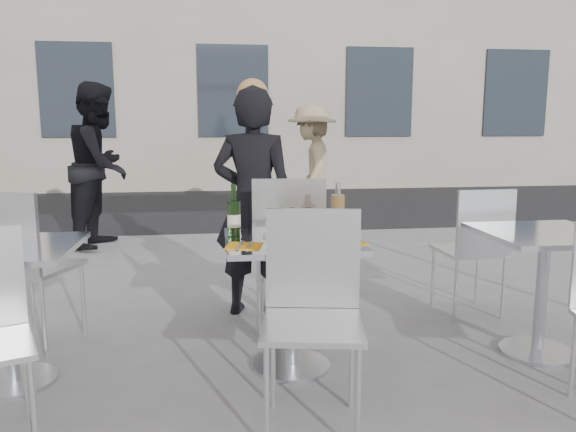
{
  "coord_description": "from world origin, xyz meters",
  "views": [
    {
      "loc": [
        -0.41,
        -2.98,
        1.38
      ],
      "look_at": [
        0.0,
        0.15,
        0.85
      ],
      "focal_mm": 35.0,
      "sensor_mm": 36.0,
      "label": 1
    }
  ],
  "objects": [
    {
      "name": "wineglass_red_a",
      "position": [
        0.12,
        -0.03,
        0.86
      ],
      "size": [
        0.07,
        0.07,
        0.16
      ],
      "color": "white",
      "rests_on": "main_table"
    },
    {
      "name": "side_chair_lfar",
      "position": [
        -1.57,
        0.46,
        0.59
      ],
      "size": [
        0.59,
        0.6,
        0.99
      ],
      "rotation": [
        0.0,
        0.0,
        2.76
      ],
      "color": "silver",
      "rests_on": "ground"
    },
    {
      "name": "chair_far",
      "position": [
        0.07,
        0.61,
        0.61
      ],
      "size": [
        0.54,
        0.55,
        1.03
      ],
      "rotation": [
        0.0,
        0.0,
        2.99
      ],
      "color": "silver",
      "rests_on": "ground"
    },
    {
      "name": "carafe",
      "position": [
        0.29,
        0.13,
        0.87
      ],
      "size": [
        0.08,
        0.08,
        0.29
      ],
      "color": "tan",
      "rests_on": "main_table"
    },
    {
      "name": "pizza_far",
      "position": [
        0.1,
        0.21,
        0.77
      ],
      "size": [
        0.31,
        0.31,
        0.03
      ],
      "color": "white",
      "rests_on": "main_table"
    },
    {
      "name": "side_table_left",
      "position": [
        -1.5,
        0.0,
        0.54
      ],
      "size": [
        0.72,
        0.72,
        0.75
      ],
      "color": "#B7BABF",
      "rests_on": "ground"
    },
    {
      "name": "pizza_near",
      "position": [
        0.02,
        -0.19,
        0.76
      ],
      "size": [
        0.32,
        0.32,
        0.02
      ],
      "color": "#DDA156",
      "rests_on": "main_table"
    },
    {
      "name": "wineglass_white_b",
      "position": [
        0.02,
        0.11,
        0.86
      ],
      "size": [
        0.07,
        0.07,
        0.16
      ],
      "color": "white",
      "rests_on": "main_table"
    },
    {
      "name": "napkin_right",
      "position": [
        0.27,
        -0.16,
        0.75
      ],
      "size": [
        0.23,
        0.23,
        0.01
      ],
      "rotation": [
        0.0,
        0.0,
        0.32
      ],
      "color": "#FFB016",
      "rests_on": "main_table"
    },
    {
      "name": "side_table_right",
      "position": [
        1.5,
        0.0,
        0.54
      ],
      "size": [
        0.72,
        0.72,
        0.75
      ],
      "color": "#B7BABF",
      "rests_on": "ground"
    },
    {
      "name": "wine_bottle",
      "position": [
        -0.31,
        0.1,
        0.86
      ],
      "size": [
        0.07,
        0.08,
        0.29
      ],
      "color": "#274C1C",
      "rests_on": "main_table"
    },
    {
      "name": "wineglass_white_a",
      "position": [
        -0.11,
        -0.01,
        0.86
      ],
      "size": [
        0.07,
        0.07,
        0.16
      ],
      "color": "white",
      "rests_on": "main_table"
    },
    {
      "name": "side_chair_rfar",
      "position": [
        1.41,
        0.67,
        0.55
      ],
      "size": [
        0.45,
        0.46,
        0.93
      ],
      "rotation": [
        0.0,
        0.0,
        3.2
      ],
      "color": "silver",
      "rests_on": "ground"
    },
    {
      "name": "ground",
      "position": [
        0.0,
        0.0,
        0.0
      ],
      "size": [
        80.0,
        80.0,
        0.0
      ],
      "primitive_type": "plane",
      "color": "slate"
    },
    {
      "name": "salad_plate",
      "position": [
        -0.04,
        0.06,
        0.79
      ],
      "size": [
        0.22,
        0.22,
        0.09
      ],
      "color": "white",
      "rests_on": "main_table"
    },
    {
      "name": "sugar_shaker",
      "position": [
        0.24,
        0.07,
        0.8
      ],
      "size": [
        0.06,
        0.06,
        0.11
      ],
      "color": "white",
      "rests_on": "main_table"
    },
    {
      "name": "pedestrian_b",
      "position": [
        0.81,
        3.98,
        0.8
      ],
      "size": [
        0.77,
        1.13,
        1.61
      ],
      "primitive_type": "imported",
      "rotation": [
        0.0,
        0.0,
        4.54
      ],
      "color": "#9E8966",
      "rests_on": "ground"
    },
    {
      "name": "wineglass_red_b",
      "position": [
        0.11,
        0.12,
        0.86
      ],
      "size": [
        0.07,
        0.07,
        0.16
      ],
      "color": "white",
      "rests_on": "main_table"
    },
    {
      "name": "chair_near",
      "position": [
        0.02,
        -0.55,
        0.58
      ],
      "size": [
        0.52,
        0.53,
        0.98
      ],
      "rotation": [
        0.0,
        0.0,
        -0.17
      ],
      "color": "silver",
      "rests_on": "ground"
    },
    {
      "name": "street_asphalt",
      "position": [
        0.0,
        6.5,
        0.0
      ],
      "size": [
        24.0,
        5.0,
        0.0
      ],
      "primitive_type": "cube",
      "color": "black",
      "rests_on": "ground"
    },
    {
      "name": "napkin_left",
      "position": [
        -0.27,
        -0.16,
        0.75
      ],
      "size": [
        0.21,
        0.21,
        0.01
      ],
      "rotation": [
        0.0,
        0.0,
        -0.21
      ],
      "color": "#FFB016",
      "rests_on": "main_table"
    },
    {
      "name": "pedestrian_a",
      "position": [
        -1.67,
        3.49,
        0.91
      ],
      "size": [
        0.86,
        1.01,
        1.82
      ],
      "primitive_type": "imported",
      "rotation": [
        0.0,
        0.0,
        1.36
      ],
      "color": "black",
      "rests_on": "ground"
    },
    {
      "name": "woman_diner",
      "position": [
        -0.14,
        0.95,
        0.81
      ],
      "size": [
        0.69,
        0.56,
        1.63
      ],
      "primitive_type": "imported",
      "rotation": [
        0.0,
        0.0,
        2.82
      ],
      "color": "black",
      "rests_on": "ground"
    },
    {
      "name": "main_table",
      "position": [
        0.0,
        0.0,
        0.54
      ],
      "size": [
        0.72,
        0.72,
        0.75
      ],
      "color": "#B7BABF",
      "rests_on": "ground"
    }
  ]
}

